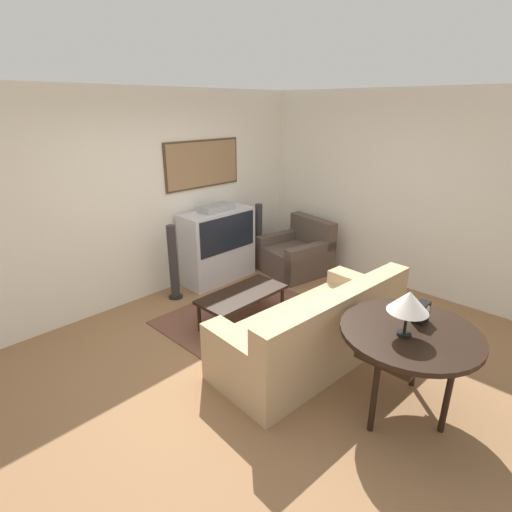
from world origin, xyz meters
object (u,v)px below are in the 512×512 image
(coffee_table, at_px, (242,296))
(console_table, at_px, (410,338))
(mantel_clock, at_px, (421,312))
(armchair, at_px, (297,255))
(speaker_tower_right, at_px, (259,237))
(speaker_tower_left, at_px, (173,264))
(table_lamp, at_px, (409,302))
(couch, at_px, (315,332))
(tv, at_px, (218,245))

(coffee_table, relative_size, console_table, 0.98)
(console_table, height_order, mantel_clock, mantel_clock)
(armchair, bearing_deg, speaker_tower_right, -146.73)
(speaker_tower_left, bearing_deg, table_lamp, -90.31)
(speaker_tower_left, bearing_deg, coffee_table, -81.54)
(couch, relative_size, armchair, 2.06)
(table_lamp, bearing_deg, coffee_table, 84.72)
(tv, relative_size, mantel_clock, 6.59)
(mantel_clock, height_order, speaker_tower_right, speaker_tower_right)
(table_lamp, height_order, speaker_tower_right, table_lamp)
(mantel_clock, relative_size, speaker_tower_left, 0.17)
(couch, height_order, mantel_clock, mantel_clock)
(coffee_table, bearing_deg, table_lamp, -95.28)
(speaker_tower_left, bearing_deg, tv, 2.80)
(tv, bearing_deg, speaker_tower_right, -2.80)
(console_table, bearing_deg, couch, 84.98)
(console_table, xyz_separation_m, table_lamp, (-0.11, 0.01, 0.36))
(console_table, height_order, speaker_tower_right, speaker_tower_right)
(mantel_clock, xyz_separation_m, speaker_tower_left, (-0.28, 3.18, -0.39))
(console_table, xyz_separation_m, speaker_tower_right, (1.55, 3.19, -0.23))
(table_lamp, xyz_separation_m, speaker_tower_left, (0.02, 3.18, -0.59))
(armchair, height_order, mantel_clock, mantel_clock)
(tv, xyz_separation_m, speaker_tower_right, (0.82, -0.04, -0.06))
(armchair, height_order, table_lamp, table_lamp)
(table_lamp, bearing_deg, mantel_clock, -0.19)
(tv, bearing_deg, coffee_table, -118.75)
(mantel_clock, bearing_deg, table_lamp, 179.81)
(table_lamp, xyz_separation_m, speaker_tower_right, (1.66, 3.18, -0.59))
(coffee_table, height_order, mantel_clock, mantel_clock)
(coffee_table, bearing_deg, mantel_clock, -86.86)
(couch, relative_size, speaker_tower_left, 2.10)
(couch, relative_size, coffee_table, 1.99)
(coffee_table, bearing_deg, speaker_tower_right, 37.90)
(table_lamp, bearing_deg, couch, 78.59)
(tv, relative_size, speaker_tower_right, 1.12)
(coffee_table, relative_size, table_lamp, 2.86)
(mantel_clock, bearing_deg, couch, 95.96)
(couch, xyz_separation_m, console_table, (-0.09, -0.99, 0.41))
(coffee_table, distance_m, speaker_tower_right, 1.88)
(tv, height_order, couch, tv)
(console_table, bearing_deg, armchair, 55.23)
(table_lamp, bearing_deg, tv, 75.37)
(couch, bearing_deg, table_lamp, 82.38)
(armchair, distance_m, table_lamp, 3.31)
(speaker_tower_left, bearing_deg, mantel_clock, -84.93)
(console_table, distance_m, mantel_clock, 0.25)
(table_lamp, bearing_deg, speaker_tower_right, 62.38)
(speaker_tower_right, bearing_deg, table_lamp, -117.62)
(console_table, relative_size, table_lamp, 2.93)
(couch, xyz_separation_m, speaker_tower_right, (1.47, 2.20, 0.18))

